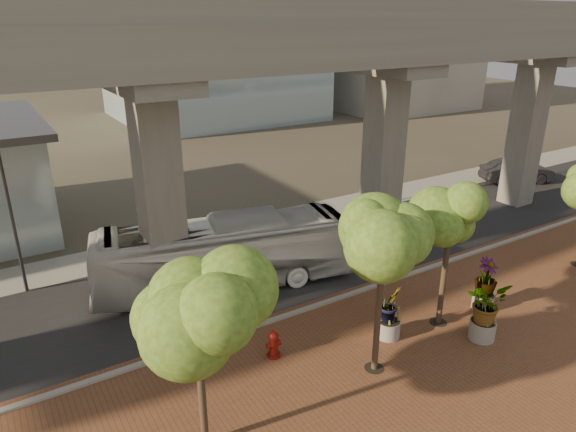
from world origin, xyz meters
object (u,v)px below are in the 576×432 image
parked_car (517,172)px  fire_hydrant (274,344)px  planter_front (486,305)px  transit_bus (224,254)px

parked_car → fire_hydrant: parked_car is taller
parked_car → planter_front: bearing=146.9°
planter_front → parked_car: bearing=32.7°
transit_bus → planter_front: 11.18m
parked_car → fire_hydrant: 27.56m
parked_car → planter_front: 22.27m
fire_hydrant → planter_front: 8.12m
transit_bus → parked_car: 25.51m
transit_bus → fire_hydrant: 5.94m
planter_front → fire_hydrant: bearing=156.3°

